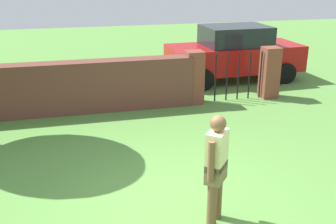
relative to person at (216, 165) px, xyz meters
name	(u,v)px	position (x,y,z in m)	size (l,w,h in m)	color
ground_plane	(179,207)	(-0.39, 0.47, -0.90)	(40.00, 40.00, 0.00)	#568C3D
brick_wall	(69,88)	(-1.89, 5.18, -0.25)	(6.21, 0.50, 1.29)	brown
person	(216,165)	(0.00, 0.00, 0.00)	(0.40, 0.44, 1.62)	brown
fence_gate	(233,75)	(2.41, 5.18, -0.20)	(2.61, 0.44, 1.40)	brown
car	(235,53)	(3.27, 7.14, -0.04)	(4.25, 2.03, 1.72)	#A51111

